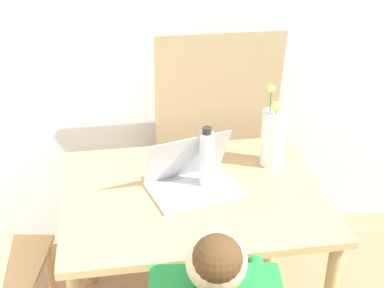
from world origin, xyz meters
TOP-DOWN VIEW (x-y plane):
  - wall_back at (0.00, 2.23)m, footprint 6.40×0.05m
  - dining_table at (-0.23, 1.53)m, footprint 1.01×0.79m
  - laptop at (-0.23, 1.56)m, footprint 0.38×0.31m
  - flower_vase at (0.13, 1.69)m, footprint 0.10×0.10m
  - water_bottle at (-0.17, 1.56)m, footprint 0.06×0.06m
  - cardboard_panel at (-0.03, 2.08)m, footprint 0.59×0.18m

SIDE VIEW (x-z plane):
  - cardboard_panel at x=-0.03m, z-range 0.00..1.19m
  - dining_table at x=-0.23m, z-range 0.26..0.96m
  - laptop at x=-0.23m, z-range 0.64..0.86m
  - water_bottle at x=-0.17m, z-range 0.69..0.95m
  - flower_vase at x=0.13m, z-range 0.65..1.01m
  - wall_back at x=0.00m, z-range 0.00..2.50m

